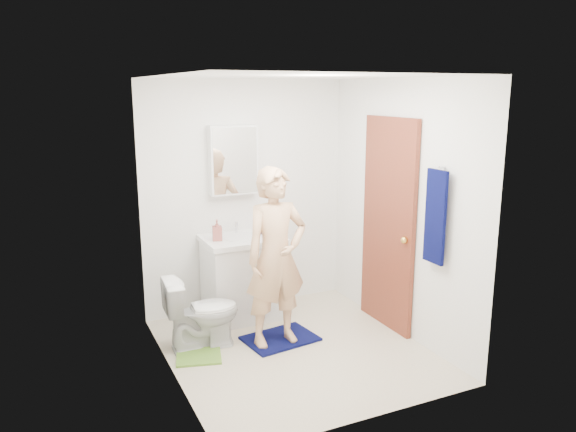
% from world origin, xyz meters
% --- Properties ---
extents(floor, '(2.20, 2.40, 0.02)m').
position_xyz_m(floor, '(0.00, 0.00, -0.01)').
color(floor, beige).
rests_on(floor, ground).
extents(ceiling, '(2.20, 2.40, 0.02)m').
position_xyz_m(ceiling, '(0.00, 0.00, 2.41)').
color(ceiling, white).
rests_on(ceiling, ground).
extents(wall_back, '(2.20, 0.02, 2.40)m').
position_xyz_m(wall_back, '(0.00, 1.21, 1.20)').
color(wall_back, white).
rests_on(wall_back, ground).
extents(wall_front, '(2.20, 0.02, 2.40)m').
position_xyz_m(wall_front, '(0.00, -1.21, 1.20)').
color(wall_front, white).
rests_on(wall_front, ground).
extents(wall_left, '(0.02, 2.40, 2.40)m').
position_xyz_m(wall_left, '(-1.11, 0.00, 1.20)').
color(wall_left, white).
rests_on(wall_left, ground).
extents(wall_right, '(0.02, 2.40, 2.40)m').
position_xyz_m(wall_right, '(1.11, 0.00, 1.20)').
color(wall_right, white).
rests_on(wall_right, ground).
extents(vanity_cabinet, '(0.75, 0.55, 0.80)m').
position_xyz_m(vanity_cabinet, '(-0.15, 0.91, 0.40)').
color(vanity_cabinet, white).
rests_on(vanity_cabinet, floor).
extents(countertop, '(0.79, 0.59, 0.05)m').
position_xyz_m(countertop, '(-0.15, 0.91, 0.83)').
color(countertop, white).
rests_on(countertop, vanity_cabinet).
extents(sink_basin, '(0.40, 0.40, 0.03)m').
position_xyz_m(sink_basin, '(-0.15, 0.91, 0.84)').
color(sink_basin, white).
rests_on(sink_basin, countertop).
extents(faucet, '(0.03, 0.03, 0.12)m').
position_xyz_m(faucet, '(-0.15, 1.09, 0.91)').
color(faucet, silver).
rests_on(faucet, countertop).
extents(medicine_cabinet, '(0.50, 0.12, 0.70)m').
position_xyz_m(medicine_cabinet, '(-0.15, 1.14, 1.60)').
color(medicine_cabinet, white).
rests_on(medicine_cabinet, wall_back).
extents(mirror_panel, '(0.46, 0.01, 0.66)m').
position_xyz_m(mirror_panel, '(-0.15, 1.08, 1.60)').
color(mirror_panel, white).
rests_on(mirror_panel, wall_back).
extents(door, '(0.05, 0.80, 2.05)m').
position_xyz_m(door, '(1.07, 0.15, 1.02)').
color(door, brown).
rests_on(door, ground).
extents(door_knob, '(0.07, 0.07, 0.07)m').
position_xyz_m(door_knob, '(1.03, -0.17, 0.95)').
color(door_knob, gold).
rests_on(door_knob, door).
extents(towel, '(0.03, 0.24, 0.80)m').
position_xyz_m(towel, '(1.03, -0.57, 1.25)').
color(towel, '#060A3D').
rests_on(towel, wall_right).
extents(towel_hook, '(0.06, 0.02, 0.02)m').
position_xyz_m(towel_hook, '(1.07, -0.57, 1.67)').
color(towel_hook, silver).
rests_on(towel_hook, wall_right).
extents(toilet, '(0.68, 0.41, 0.67)m').
position_xyz_m(toilet, '(-0.74, 0.42, 0.34)').
color(toilet, white).
rests_on(toilet, floor).
extents(bath_mat, '(0.70, 0.55, 0.02)m').
position_xyz_m(bath_mat, '(-0.04, 0.25, 0.01)').
color(bath_mat, '#060A3D').
rests_on(bath_mat, floor).
extents(green_rug, '(0.46, 0.42, 0.02)m').
position_xyz_m(green_rug, '(-0.83, 0.22, 0.01)').
color(green_rug, '#679A33').
rests_on(green_rug, floor).
extents(soap_dispenser, '(0.11, 0.12, 0.21)m').
position_xyz_m(soap_dispenser, '(-0.42, 0.90, 0.95)').
color(soap_dispenser, '#B45C54').
rests_on(soap_dispenser, countertop).
extents(toothbrush_cup, '(0.17, 0.17, 0.10)m').
position_xyz_m(toothbrush_cup, '(0.08, 0.98, 0.90)').
color(toothbrush_cup, '#60387D').
rests_on(toothbrush_cup, countertop).
extents(man, '(0.61, 0.42, 1.62)m').
position_xyz_m(man, '(-0.10, 0.19, 0.83)').
color(man, '#DEAB7D').
rests_on(man, bath_mat).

